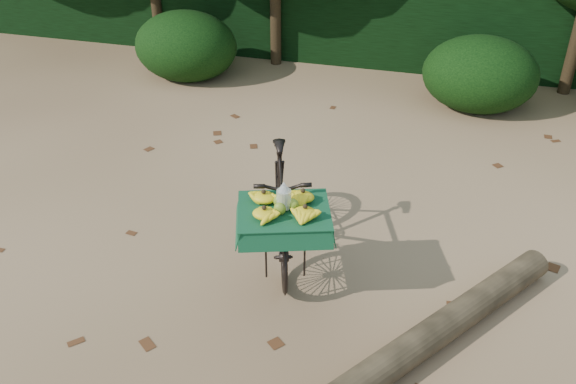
# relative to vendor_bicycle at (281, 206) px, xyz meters

# --- Properties ---
(ground) EXTENTS (80.00, 80.00, 0.00)m
(ground) POSITION_rel_vendor_bicycle_xyz_m (0.25, -0.24, -0.54)
(ground) COLOR tan
(ground) RESTS_ON ground
(vendor_bicycle) EXTENTS (1.17, 1.90, 1.06)m
(vendor_bicycle) POSITION_rel_vendor_bicycle_xyz_m (0.00, 0.00, 0.00)
(vendor_bicycle) COLOR black
(vendor_bicycle) RESTS_ON ground
(fallen_log) EXTENTS (2.29, 3.04, 0.26)m
(fallen_log) POSITION_rel_vendor_bicycle_xyz_m (1.31, -1.13, -0.41)
(fallen_log) COLOR brown
(fallen_log) RESTS_ON ground
(hedge_backdrop) EXTENTS (26.00, 1.80, 1.80)m
(hedge_backdrop) POSITION_rel_vendor_bicycle_xyz_m (0.25, 6.06, 0.36)
(hedge_backdrop) COLOR black
(hedge_backdrop) RESTS_ON ground
(bush_clumps) EXTENTS (8.80, 1.70, 0.90)m
(bush_clumps) POSITION_rel_vendor_bicycle_xyz_m (0.75, 4.06, -0.09)
(bush_clumps) COLOR black
(bush_clumps) RESTS_ON ground
(leaf_litter) EXTENTS (7.00, 7.30, 0.01)m
(leaf_litter) POSITION_rel_vendor_bicycle_xyz_m (0.25, 0.41, -0.53)
(leaf_litter) COLOR #4D2A14
(leaf_litter) RESTS_ON ground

